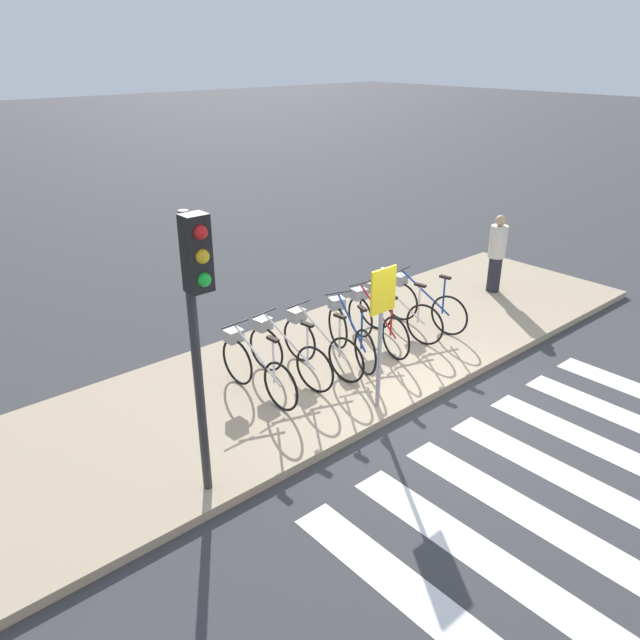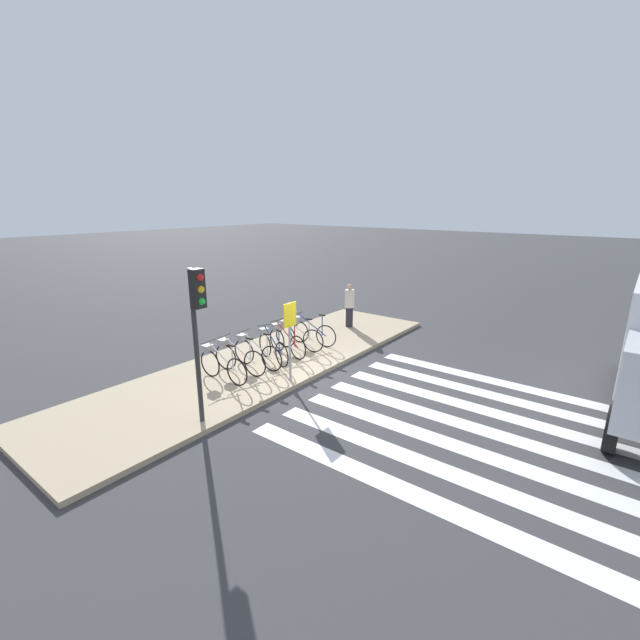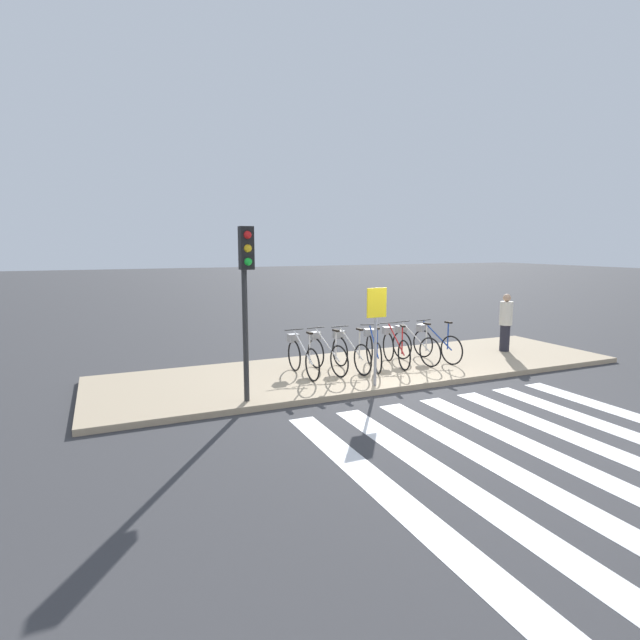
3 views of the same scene
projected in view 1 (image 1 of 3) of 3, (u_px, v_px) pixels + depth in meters
ground_plane at (425, 404)px, 8.93m from camera, size 120.00×120.00×0.00m
sidewalk at (342, 358)px, 10.10m from camera, size 12.60×3.49×0.12m
parked_bicycle_0 at (254, 365)px, 8.80m from camera, size 0.46×1.70×1.04m
parked_bicycle_1 at (285, 351)px, 9.20m from camera, size 0.46×1.69×1.04m
parked_bicycle_2 at (318, 342)px, 9.48m from camera, size 0.46×1.70×1.04m
parked_bicycle_3 at (349, 331)px, 9.84m from camera, size 0.65×1.63×1.04m
parked_bicycle_4 at (374, 320)px, 10.24m from camera, size 0.48×1.68×1.04m
parked_bicycle_5 at (395, 310)px, 10.61m from camera, size 0.46×1.68×1.04m
parked_bicycle_6 at (420, 302)px, 10.96m from camera, size 0.46×1.69×1.04m
pedestrian at (497, 252)px, 12.38m from camera, size 0.34×0.34×1.57m
traffic_light at (197, 302)px, 6.07m from camera, size 0.24×0.40×3.19m
sign_post at (382, 315)px, 8.11m from camera, size 0.44×0.07×2.02m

